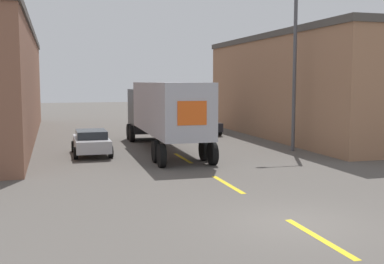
{
  "coord_description": "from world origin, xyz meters",
  "views": [
    {
      "loc": [
        -6.28,
        -11.59,
        3.88
      ],
      "look_at": [
        -0.66,
        7.81,
        1.76
      ],
      "focal_mm": 45.0,
      "sensor_mm": 36.0,
      "label": 1
    }
  ],
  "objects_px": {
    "street_lamp": "(291,61)",
    "parked_car_right_far": "(203,124)",
    "semi_truck": "(163,109)",
    "parked_car_left_far": "(91,142)"
  },
  "relations": [
    {
      "from": "semi_truck",
      "to": "parked_car_left_far",
      "type": "height_order",
      "value": "semi_truck"
    },
    {
      "from": "semi_truck",
      "to": "parked_car_left_far",
      "type": "distance_m",
      "value": 4.46
    },
    {
      "from": "parked_car_right_far",
      "to": "semi_truck",
      "type": "bearing_deg",
      "value": -122.46
    },
    {
      "from": "semi_truck",
      "to": "parked_car_right_far",
      "type": "height_order",
      "value": "semi_truck"
    },
    {
      "from": "street_lamp",
      "to": "parked_car_right_far",
      "type": "bearing_deg",
      "value": 101.64
    },
    {
      "from": "semi_truck",
      "to": "street_lamp",
      "type": "distance_m",
      "value": 7.59
    },
    {
      "from": "semi_truck",
      "to": "street_lamp",
      "type": "height_order",
      "value": "street_lamp"
    },
    {
      "from": "semi_truck",
      "to": "parked_car_right_far",
      "type": "relative_size",
      "value": 3.1
    },
    {
      "from": "street_lamp",
      "to": "parked_car_left_far",
      "type": "bearing_deg",
      "value": 171.88
    },
    {
      "from": "parked_car_right_far",
      "to": "street_lamp",
      "type": "bearing_deg",
      "value": -78.36
    }
  ]
}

